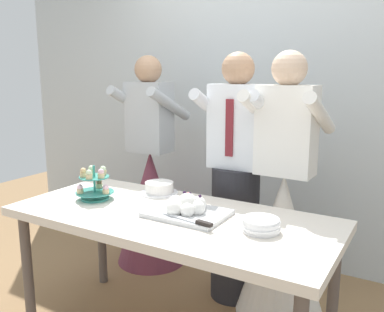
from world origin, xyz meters
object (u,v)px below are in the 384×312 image
Objects in this scene: dessert_table at (171,226)px; main_cake_tray at (187,208)px; round_cake at (159,188)px; person_groom at (235,192)px; cupcake_stand at (95,185)px; plate_stack at (261,225)px; person_guest at (151,192)px; person_bride at (282,226)px.

main_cake_tray reaches higher than dessert_table.
person_groom is (0.36, 0.36, -0.06)m from round_cake.
person_groom is at bearing 46.05° from cupcake_stand.
plate_stack is 0.11× the size of person_guest.
person_bride is (0.43, 0.61, -0.12)m from dessert_table.
cupcake_stand is at bearing -132.34° from round_cake.
person_bride is 1.00× the size of person_guest.
dessert_table is 0.15m from main_cake_tray.
main_cake_tray is at bearing -43.71° from person_guest.
person_groom is at bearing -10.87° from person_guest.
cupcake_stand is 0.53× the size of main_cake_tray.
person_bride is at bearing -9.25° from person_guest.
dessert_table is 9.58× the size of plate_stack.
plate_stack is 0.78× the size of round_cake.
plate_stack is 0.65m from person_bride.
round_cake is at bearing 133.97° from dessert_table.
person_groom reaches higher than round_cake.
person_guest is (-0.82, 0.78, -0.23)m from main_cake_tray.
person_bride is (0.70, 0.33, -0.23)m from round_cake.
person_groom is at bearing 44.81° from round_cake.
cupcake_stand is 0.40m from round_cake.
person_groom is at bearing 89.88° from main_cake_tray.
round_cake is at bearing -48.91° from person_guest.
cupcake_stand is (-0.54, -0.02, 0.16)m from dessert_table.
dessert_table is 1.08× the size of person_groom.
person_groom is (0.00, 0.62, -0.07)m from main_cake_tray.
cupcake_stand is 1.19m from person_bride.
person_bride is at bearing 60.05° from main_cake_tray.
cupcake_stand is 0.96× the size of round_cake.
dessert_table is at bearing -168.41° from main_cake_tray.
dessert_table is 0.76m from person_bride.
cupcake_stand is at bearing -77.28° from person_guest.
plate_stack is 0.11× the size of person_groom.
person_groom reaches higher than dessert_table.
cupcake_stand is 0.14× the size of person_bride.
person_guest reaches higher than cupcake_stand.
round_cake is 0.73m from person_guest.
cupcake_stand is at bearing -133.95° from person_groom.
round_cake is 0.81m from person_bride.
main_cake_tray is 1.15m from person_guest.
cupcake_stand reaches higher than round_cake.
round_cake reaches higher than plate_stack.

